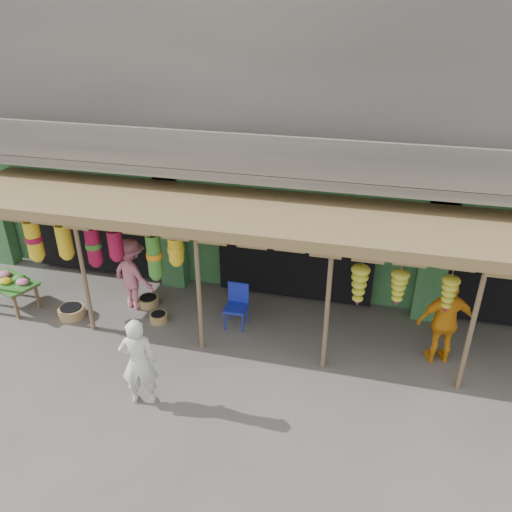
% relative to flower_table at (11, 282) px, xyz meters
% --- Properties ---
extents(ground, '(80.00, 80.00, 0.00)m').
position_rel_flower_table_xyz_m(ground, '(6.24, -0.20, -0.63)').
color(ground, '#514C47').
rests_on(ground, ground).
extents(building, '(16.40, 6.80, 7.00)m').
position_rel_flower_table_xyz_m(building, '(6.24, 4.67, 2.74)').
color(building, gray).
rests_on(building, ground).
extents(awning, '(14.00, 2.70, 2.79)m').
position_rel_flower_table_xyz_m(awning, '(6.08, 0.61, 1.96)').
color(awning, brown).
rests_on(awning, ground).
extents(flower_table, '(1.48, 1.15, 0.78)m').
position_rel_flower_table_xyz_m(flower_table, '(0.00, 0.00, 0.00)').
color(flower_table, brown).
rests_on(flower_table, ground).
extents(blue_chair, '(0.47, 0.48, 0.98)m').
position_rel_flower_table_xyz_m(blue_chair, '(5.22, 0.57, -0.08)').
color(blue_chair, '#1925A4').
rests_on(blue_chair, ground).
extents(basket_left, '(0.54, 0.54, 0.20)m').
position_rel_flower_table_xyz_m(basket_left, '(3.00, 0.77, -0.53)').
color(basket_left, brown).
rests_on(basket_left, ground).
extents(basket_mid, '(0.65, 0.65, 0.23)m').
position_rel_flower_table_xyz_m(basket_mid, '(1.51, -0.07, -0.51)').
color(basket_mid, '#9D7D46').
rests_on(basket_mid, ground).
extents(basket_right, '(0.47, 0.47, 0.18)m').
position_rel_flower_table_xyz_m(basket_right, '(3.49, 0.23, -0.54)').
color(basket_right, olive).
rests_on(basket_right, ground).
extents(person_front, '(0.73, 0.58, 1.74)m').
position_rel_flower_table_xyz_m(person_front, '(4.24, -2.12, 0.24)').
color(person_front, silver).
rests_on(person_front, ground).
extents(person_vendor, '(1.17, 0.71, 1.86)m').
position_rel_flower_table_xyz_m(person_vendor, '(9.44, 0.34, 0.30)').
color(person_vendor, orange).
rests_on(person_vendor, ground).
extents(person_shopper, '(1.26, 0.96, 1.72)m').
position_rel_flower_table_xyz_m(person_shopper, '(2.74, 0.65, 0.23)').
color(person_shopper, '#CC6C82').
rests_on(person_shopper, ground).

